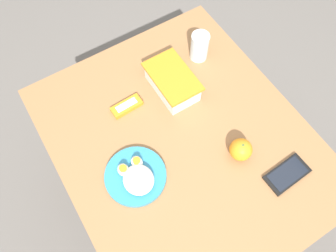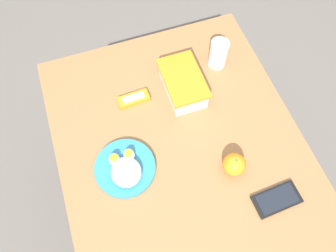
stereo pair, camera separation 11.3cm
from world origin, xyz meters
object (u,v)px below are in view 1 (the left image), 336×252
(candy_bar, at_px, (127,106))
(cell_phone, at_px, (287,174))
(orange_fruit, at_px, (241,150))
(rice_plate, at_px, (136,176))
(drinking_glass, at_px, (199,46))
(food_container, at_px, (172,83))

(candy_bar, bearing_deg, cell_phone, 32.94)
(orange_fruit, height_order, rice_plate, orange_fruit)
(cell_phone, bearing_deg, rice_plate, -120.43)
(cell_phone, relative_size, drinking_glass, 1.33)
(cell_phone, bearing_deg, candy_bar, -147.06)
(rice_plate, bearing_deg, food_container, 129.36)
(food_container, bearing_deg, candy_bar, -95.38)
(food_container, xyz_separation_m, cell_phone, (0.49, 0.14, -0.03))
(rice_plate, relative_size, cell_phone, 1.32)
(food_container, distance_m, orange_fruit, 0.35)
(orange_fruit, xyz_separation_m, cell_phone, (0.14, 0.09, -0.03))
(orange_fruit, height_order, cell_phone, orange_fruit)
(rice_plate, height_order, candy_bar, rice_plate)
(cell_phone, bearing_deg, orange_fruit, -147.69)
(rice_plate, relative_size, candy_bar, 1.74)
(food_container, relative_size, orange_fruit, 2.79)
(orange_fruit, bearing_deg, cell_phone, 32.31)
(candy_bar, height_order, cell_phone, candy_bar)
(food_container, relative_size, candy_bar, 1.84)
(food_container, height_order, orange_fruit, food_container)
(rice_plate, bearing_deg, cell_phone, 59.57)
(orange_fruit, distance_m, rice_plate, 0.35)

